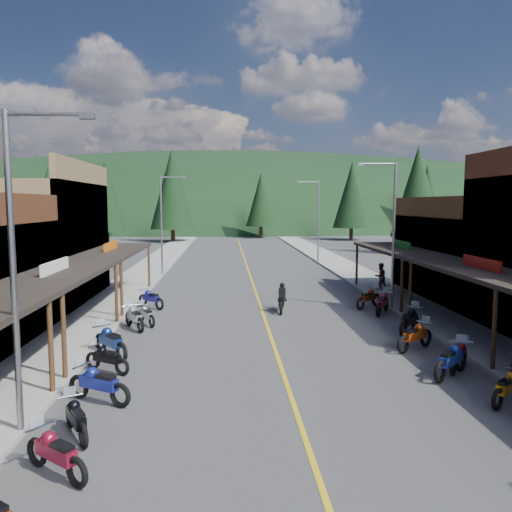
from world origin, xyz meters
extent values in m
plane|color=#38383A|center=(0.00, 0.00, 0.00)|extent=(220.00, 220.00, 0.00)
cube|color=gold|center=(0.00, 20.00, 0.01)|extent=(0.15, 90.00, 0.01)
cube|color=gray|center=(-8.70, 20.00, 0.07)|extent=(3.40, 94.00, 0.15)
cube|color=gray|center=(8.70, 20.00, 0.07)|extent=(3.40, 94.00, 0.15)
cylinder|color=#472D19|center=(-7.20, -3.40, 1.50)|extent=(0.16, 0.16, 3.00)
cube|color=#3F2111|center=(-10.15, 1.70, 3.10)|extent=(0.30, 9.00, 6.20)
cube|color=black|center=(-8.70, 1.70, 3.00)|extent=(3.20, 9.00, 0.18)
cylinder|color=#472D19|center=(-7.20, -2.20, 1.50)|extent=(0.16, 0.16, 3.00)
cylinder|color=#472D19|center=(-7.20, 5.60, 1.50)|extent=(0.16, 0.16, 3.00)
cube|color=silver|center=(-8.70, 1.70, 3.20)|extent=(0.12, 3.00, 0.70)
cube|color=brown|center=(-14.00, 11.30, 3.50)|extent=(8.00, 10.20, 7.00)
cube|color=brown|center=(-10.15, 11.30, 4.10)|extent=(0.30, 10.20, 8.20)
cube|color=black|center=(-8.70, 11.30, 3.00)|extent=(3.20, 10.20, 0.18)
cylinder|color=#472D19|center=(-7.20, 6.80, 1.50)|extent=(0.16, 0.16, 3.00)
cylinder|color=#472D19|center=(-7.20, 15.80, 1.50)|extent=(0.16, 0.16, 3.00)
cube|color=#CC590C|center=(-8.70, 11.30, 3.20)|extent=(0.12, 3.00, 0.70)
cube|color=black|center=(8.70, 1.70, 3.00)|extent=(3.20, 9.00, 0.18)
cylinder|color=#472D19|center=(7.20, -2.20, 1.50)|extent=(0.16, 0.16, 3.00)
cylinder|color=#472D19|center=(7.20, 5.60, 1.50)|extent=(0.16, 0.16, 3.00)
cube|color=#B2140F|center=(8.70, 1.70, 3.20)|extent=(0.12, 3.00, 0.70)
cube|color=#4C2D16|center=(14.00, 11.30, 2.50)|extent=(8.00, 10.20, 5.00)
cube|color=#4C2D16|center=(10.15, 11.30, 3.10)|extent=(0.30, 10.20, 6.20)
cube|color=black|center=(8.70, 11.30, 3.00)|extent=(3.20, 10.20, 0.18)
cylinder|color=#472D19|center=(7.20, 6.80, 1.50)|extent=(0.16, 0.16, 3.00)
cylinder|color=#472D19|center=(7.20, 15.80, 1.50)|extent=(0.16, 0.16, 3.00)
cube|color=#14591E|center=(8.70, 11.30, 3.20)|extent=(0.12, 3.00, 0.70)
cylinder|color=gray|center=(-7.10, -6.00, 4.00)|extent=(0.16, 0.16, 8.00)
cylinder|color=gray|center=(-6.10, -6.00, 7.90)|extent=(2.00, 0.10, 0.10)
cube|color=gray|center=(-5.20, -6.00, 7.85)|extent=(0.35, 0.18, 0.12)
cylinder|color=gray|center=(-7.10, 22.00, 4.00)|extent=(0.16, 0.16, 8.00)
cylinder|color=gray|center=(-6.10, 22.00, 7.90)|extent=(2.00, 0.10, 0.10)
cube|color=gray|center=(-5.20, 22.00, 7.85)|extent=(0.35, 0.18, 0.12)
cylinder|color=gray|center=(7.10, 8.00, 4.00)|extent=(0.16, 0.16, 8.00)
cylinder|color=gray|center=(6.10, 8.00, 7.90)|extent=(2.00, 0.10, 0.10)
cube|color=gray|center=(5.20, 8.00, 7.85)|extent=(0.35, 0.18, 0.12)
cylinder|color=gray|center=(7.10, 30.00, 4.00)|extent=(0.16, 0.16, 8.00)
cylinder|color=gray|center=(6.10, 30.00, 7.90)|extent=(2.00, 0.10, 0.10)
cube|color=gray|center=(5.20, 30.00, 7.85)|extent=(0.35, 0.18, 0.12)
ellipsoid|color=black|center=(0.00, 135.00, 0.00)|extent=(310.00, 140.00, 60.00)
cylinder|color=black|center=(-24.00, 70.00, 1.00)|extent=(0.60, 0.60, 2.00)
cone|color=black|center=(-24.00, 70.00, 7.25)|extent=(5.88, 5.88, 10.50)
cylinder|color=black|center=(-10.00, 58.00, 1.00)|extent=(0.60, 0.60, 2.00)
cone|color=black|center=(-10.00, 58.00, 8.00)|extent=(6.72, 6.72, 12.00)
cylinder|color=black|center=(4.00, 66.00, 1.00)|extent=(0.60, 0.60, 2.00)
cone|color=black|center=(4.00, 66.00, 6.50)|extent=(5.04, 5.04, 9.00)
cylinder|color=black|center=(18.00, 60.00, 1.00)|extent=(0.60, 0.60, 2.00)
cone|color=black|center=(18.00, 60.00, 7.25)|extent=(5.88, 5.88, 10.50)
cylinder|color=black|center=(34.00, 72.00, 1.00)|extent=(0.60, 0.60, 2.00)
cone|color=black|center=(34.00, 72.00, 8.00)|extent=(6.72, 6.72, 12.00)
cylinder|color=black|center=(46.00, 64.00, 1.00)|extent=(0.60, 0.60, 2.00)
cone|color=black|center=(46.00, 64.00, 6.50)|extent=(5.04, 5.04, 9.00)
cylinder|color=black|center=(-32.00, 76.00, 1.00)|extent=(0.60, 0.60, 2.00)
cone|color=black|center=(-32.00, 76.00, 7.25)|extent=(5.88, 5.88, 10.50)
cylinder|color=black|center=(-22.00, 40.00, 1.00)|extent=(0.60, 0.60, 2.00)
cone|color=black|center=(-22.00, 40.00, 6.00)|extent=(4.48, 4.48, 8.00)
cylinder|color=black|center=(24.00, 45.00, 1.00)|extent=(0.60, 0.60, 2.00)
cone|color=black|center=(24.00, 45.00, 6.40)|extent=(4.93, 4.93, 8.80)
cylinder|color=black|center=(-18.00, 50.00, 1.00)|extent=(0.60, 0.60, 2.00)
cone|color=black|center=(-18.00, 50.00, 6.80)|extent=(5.38, 5.38, 9.60)
cylinder|color=black|center=(20.00, 38.00, 1.00)|extent=(0.60, 0.60, 2.00)
cone|color=black|center=(20.00, 38.00, 7.20)|extent=(5.82, 5.82, 10.40)
imported|color=brown|center=(8.24, 13.71, 1.03)|extent=(0.96, 0.73, 1.75)
camera|label=1|loc=(-1.92, -18.33, 5.79)|focal=35.00mm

